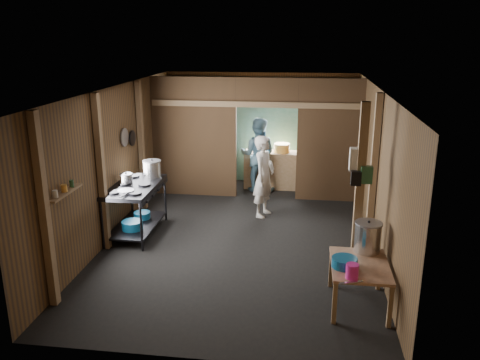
# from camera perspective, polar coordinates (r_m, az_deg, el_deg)

# --- Properties ---
(floor) EXTENTS (4.50, 7.00, 0.00)m
(floor) POSITION_cam_1_polar(r_m,az_deg,el_deg) (8.83, 0.17, -6.48)
(floor) COLOR black
(floor) RESTS_ON ground
(ceiling) EXTENTS (4.50, 7.00, 0.00)m
(ceiling) POSITION_cam_1_polar(r_m,az_deg,el_deg) (8.16, 0.19, 10.54)
(ceiling) COLOR #2A2723
(ceiling) RESTS_ON ground
(wall_back) EXTENTS (4.50, 0.00, 2.60)m
(wall_back) POSITION_cam_1_polar(r_m,az_deg,el_deg) (11.80, 2.38, 6.08)
(wall_back) COLOR brown
(wall_back) RESTS_ON ground
(wall_front) EXTENTS (4.50, 0.00, 2.60)m
(wall_front) POSITION_cam_1_polar(r_m,az_deg,el_deg) (5.15, -4.90, -8.40)
(wall_front) COLOR brown
(wall_front) RESTS_ON ground
(wall_left) EXTENTS (0.00, 7.00, 2.60)m
(wall_left) POSITION_cam_1_polar(r_m,az_deg,el_deg) (8.96, -14.24, 2.14)
(wall_left) COLOR brown
(wall_left) RESTS_ON ground
(wall_right) EXTENTS (0.00, 7.00, 2.60)m
(wall_right) POSITION_cam_1_polar(r_m,az_deg,el_deg) (8.42, 15.54, 1.11)
(wall_right) COLOR brown
(wall_right) RESTS_ON ground
(partition_left) EXTENTS (1.85, 0.10, 2.60)m
(partition_left) POSITION_cam_1_polar(r_m,az_deg,el_deg) (10.74, -5.35, 4.96)
(partition_left) COLOR #4F361E
(partition_left) RESTS_ON floor
(partition_right) EXTENTS (1.35, 0.10, 2.60)m
(partition_right) POSITION_cam_1_polar(r_m,az_deg,el_deg) (10.49, 10.34, 4.47)
(partition_right) COLOR #4F361E
(partition_right) RESTS_ON floor
(partition_header) EXTENTS (1.30, 0.10, 0.60)m
(partition_header) POSITION_cam_1_polar(r_m,az_deg,el_deg) (10.34, 3.18, 10.17)
(partition_header) COLOR #4F361E
(partition_header) RESTS_ON wall_back
(turquoise_panel) EXTENTS (4.40, 0.06, 2.50)m
(turquoise_panel) POSITION_cam_1_polar(r_m,az_deg,el_deg) (11.75, 2.35, 5.79)
(turquoise_panel) COLOR #6BA09B
(turquoise_panel) RESTS_ON wall_back
(back_counter) EXTENTS (1.20, 0.50, 0.85)m
(back_counter) POSITION_cam_1_polar(r_m,az_deg,el_deg) (11.44, 3.57, 1.22)
(back_counter) COLOR #987959
(back_counter) RESTS_ON floor
(wall_clock) EXTENTS (0.20, 0.03, 0.20)m
(wall_clock) POSITION_cam_1_polar(r_m,az_deg,el_deg) (11.58, 3.62, 8.87)
(wall_clock) COLOR silver
(wall_clock) RESTS_ON wall_back
(post_left_a) EXTENTS (0.10, 0.12, 2.60)m
(post_left_a) POSITION_cam_1_polar(r_m,az_deg,el_deg) (6.69, -21.76, -3.53)
(post_left_a) COLOR #987959
(post_left_a) RESTS_ON floor
(post_left_b) EXTENTS (0.10, 0.12, 2.60)m
(post_left_b) POSITION_cam_1_polar(r_m,az_deg,el_deg) (8.23, -15.80, 0.72)
(post_left_b) COLOR #987959
(post_left_b) RESTS_ON floor
(post_left_c) EXTENTS (0.10, 0.12, 2.60)m
(post_left_c) POSITION_cam_1_polar(r_m,az_deg,el_deg) (10.03, -11.39, 3.86)
(post_left_c) COLOR #987959
(post_left_c) RESTS_ON floor
(post_right) EXTENTS (0.10, 0.12, 2.60)m
(post_right) POSITION_cam_1_polar(r_m,az_deg,el_deg) (8.22, 15.24, 0.76)
(post_right) COLOR #987959
(post_right) RESTS_ON floor
(post_free) EXTENTS (0.12, 0.12, 2.60)m
(post_free) POSITION_cam_1_polar(r_m,az_deg,el_deg) (7.14, 13.69, -1.55)
(post_free) COLOR #987959
(post_free) RESTS_ON floor
(cross_beam) EXTENTS (4.40, 0.12, 0.12)m
(cross_beam) POSITION_cam_1_polar(r_m,az_deg,el_deg) (10.35, 1.74, 8.79)
(cross_beam) COLOR #987959
(cross_beam) RESTS_ON wall_left
(pan_lid_big) EXTENTS (0.03, 0.34, 0.34)m
(pan_lid_big) POSITION_cam_1_polar(r_m,az_deg,el_deg) (9.23, -13.27, 4.86)
(pan_lid_big) COLOR gray
(pan_lid_big) RESTS_ON wall_left
(pan_lid_small) EXTENTS (0.03, 0.30, 0.30)m
(pan_lid_small) POSITION_cam_1_polar(r_m,az_deg,el_deg) (9.62, -12.40, 4.77)
(pan_lid_small) COLOR black
(pan_lid_small) RESTS_ON wall_left
(wall_shelf) EXTENTS (0.14, 0.80, 0.03)m
(wall_shelf) POSITION_cam_1_polar(r_m,az_deg,el_deg) (7.06, -19.71, -1.41)
(wall_shelf) COLOR #987959
(wall_shelf) RESTS_ON wall_left
(jar_white) EXTENTS (0.07, 0.07, 0.10)m
(jar_white) POSITION_cam_1_polar(r_m,az_deg,el_deg) (6.83, -20.70, -1.54)
(jar_white) COLOR silver
(jar_white) RESTS_ON wall_shelf
(jar_yellow) EXTENTS (0.08, 0.08, 0.10)m
(jar_yellow) POSITION_cam_1_polar(r_m,az_deg,el_deg) (7.04, -19.76, -0.91)
(jar_yellow) COLOR #FDB146
(jar_yellow) RESTS_ON wall_shelf
(jar_green) EXTENTS (0.06, 0.06, 0.10)m
(jar_green) POSITION_cam_1_polar(r_m,az_deg,el_deg) (7.23, -18.99, -0.39)
(jar_green) COLOR #295C37
(jar_green) RESTS_ON wall_shelf
(bag_white) EXTENTS (0.22, 0.15, 0.32)m
(bag_white) POSITION_cam_1_polar(r_m,az_deg,el_deg) (7.08, 13.50, 2.36)
(bag_white) COLOR silver
(bag_white) RESTS_ON post_free
(bag_green) EXTENTS (0.16, 0.12, 0.24)m
(bag_green) POSITION_cam_1_polar(r_m,az_deg,el_deg) (7.00, 14.48, 0.61)
(bag_green) COLOR #295C37
(bag_green) RESTS_ON post_free
(bag_black) EXTENTS (0.14, 0.10, 0.20)m
(bag_black) POSITION_cam_1_polar(r_m,az_deg,el_deg) (6.98, 13.33, 0.21)
(bag_black) COLOR black
(bag_black) RESTS_ON post_free
(gas_range) EXTENTS (0.80, 1.55, 0.92)m
(gas_range) POSITION_cam_1_polar(r_m,az_deg,el_deg) (8.95, -11.99, -3.38)
(gas_range) COLOR black
(gas_range) RESTS_ON floor
(prep_table) EXTENTS (0.74, 1.02, 0.60)m
(prep_table) POSITION_cam_1_polar(r_m,az_deg,el_deg) (6.78, 13.61, -11.75)
(prep_table) COLOR tan
(prep_table) RESTS_ON floor
(stove_pot_large) EXTENTS (0.44, 0.44, 0.34)m
(stove_pot_large) POSITION_cam_1_polar(r_m,az_deg,el_deg) (9.18, -10.16, 1.22)
(stove_pot_large) COLOR #BCBCBC
(stove_pot_large) RESTS_ON gas_range
(stove_pot_med) EXTENTS (0.25, 0.25, 0.20)m
(stove_pot_med) POSITION_cam_1_polar(r_m,az_deg,el_deg) (8.90, -13.08, 0.10)
(stove_pot_med) COLOR #BCBCBC
(stove_pot_med) RESTS_ON gas_range
(frying_pan) EXTENTS (0.36, 0.54, 0.07)m
(frying_pan) POSITION_cam_1_polar(r_m,az_deg,el_deg) (8.42, -13.13, -1.28)
(frying_pan) COLOR gray
(frying_pan) RESTS_ON gas_range
(blue_tub_front) EXTENTS (0.37, 0.37, 0.15)m
(blue_tub_front) POSITION_cam_1_polar(r_m,az_deg,el_deg) (8.82, -12.41, -5.15)
(blue_tub_front) COLOR #125B89
(blue_tub_front) RESTS_ON gas_range
(blue_tub_back) EXTENTS (0.30, 0.30, 0.12)m
(blue_tub_back) POSITION_cam_1_polar(r_m,az_deg,el_deg) (9.28, -11.32, -4.04)
(blue_tub_back) COLOR #125B89
(blue_tub_back) RESTS_ON gas_range
(stock_pot) EXTENTS (0.47, 0.47, 0.44)m
(stock_pot) POSITION_cam_1_polar(r_m,az_deg,el_deg) (6.96, 14.62, -6.49)
(stock_pot) COLOR #BCBCBC
(stock_pot) RESTS_ON prep_table
(wash_basin) EXTENTS (0.38, 0.38, 0.12)m
(wash_basin) POSITION_cam_1_polar(r_m,az_deg,el_deg) (6.50, 12.05, -9.33)
(wash_basin) COLOR #125B89
(wash_basin) RESTS_ON prep_table
(pink_bucket) EXTENTS (0.19, 0.19, 0.19)m
(pink_bucket) POSITION_cam_1_polar(r_m,az_deg,el_deg) (6.23, 12.91, -10.31)
(pink_bucket) COLOR #EC2AA2
(pink_bucket) RESTS_ON prep_table
(knife) EXTENTS (0.29, 0.13, 0.01)m
(knife) POSITION_cam_1_polar(r_m,az_deg,el_deg) (6.16, 12.78, -11.52)
(knife) COLOR #BCBCBC
(knife) RESTS_ON prep_table
(yellow_tub) EXTENTS (0.36, 0.36, 0.20)m
(yellow_tub) POSITION_cam_1_polar(r_m,az_deg,el_deg) (11.29, 4.88, 3.74)
(yellow_tub) COLOR #FDB146
(yellow_tub) RESTS_ON back_counter
(cook) EXTENTS (0.55, 0.68, 1.60)m
(cook) POSITION_cam_1_polar(r_m,az_deg,el_deg) (9.54, 2.80, 0.41)
(cook) COLOR silver
(cook) RESTS_ON floor
(worker_back) EXTENTS (0.85, 0.68, 1.68)m
(worker_back) POSITION_cam_1_polar(r_m,az_deg,el_deg) (11.09, 2.08, 2.95)
(worker_back) COLOR #58849B
(worker_back) RESTS_ON floor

